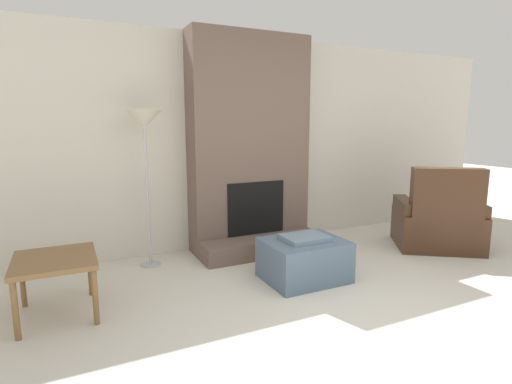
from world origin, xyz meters
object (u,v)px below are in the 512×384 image
at_px(armchair, 439,224).
at_px(side_table, 55,265).
at_px(floor_lamp_left, 144,126).
at_px(ottoman, 304,259).

distance_m(armchair, side_table, 4.27).
distance_m(armchair, floor_lamp_left, 3.69).
bearing_deg(ottoman, side_table, 174.12).
height_order(ottoman, armchair, armchair).
bearing_deg(side_table, ottoman, -5.88).
bearing_deg(armchair, side_table, 33.08).
bearing_deg(armchair, floor_lamp_left, 18.61).
relative_size(side_table, floor_lamp_left, 0.40).
bearing_deg(floor_lamp_left, armchair, -15.83).
xyz_separation_m(armchair, floor_lamp_left, (-3.36, 0.95, 1.20)).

